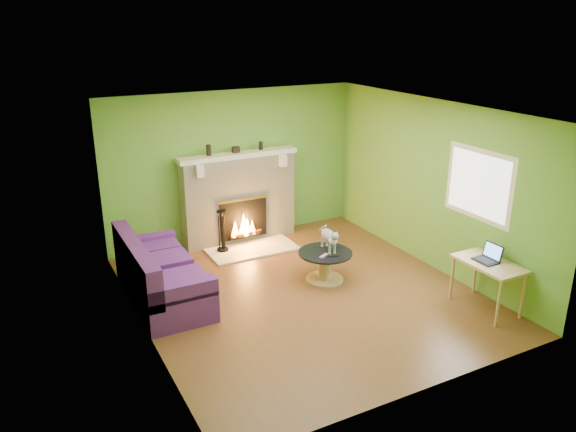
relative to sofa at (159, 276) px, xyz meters
name	(u,v)px	position (x,y,z in m)	size (l,w,h in m)	color
floor	(304,293)	(1.86, -0.81, -0.35)	(5.00, 5.00, 0.00)	brown
ceiling	(306,111)	(1.86, -0.81, 2.25)	(5.00, 5.00, 0.00)	white
wall_back	(234,166)	(1.86, 1.69, 0.95)	(5.00, 5.00, 0.00)	#5F9731
wall_front	(430,280)	(1.86, -3.31, 0.95)	(5.00, 5.00, 0.00)	#5F9731
wall_left	(138,236)	(-0.39, -0.81, 0.95)	(5.00, 5.00, 0.00)	#5F9731
wall_right	(433,185)	(4.11, -0.81, 0.95)	(5.00, 5.00, 0.00)	#5F9731
window_frame	(479,185)	(4.10, -1.71, 1.20)	(1.20, 1.20, 0.00)	silver
window_pane	(478,185)	(4.09, -1.71, 1.20)	(1.06, 1.06, 0.00)	white
fireplace	(239,198)	(1.86, 1.51, 0.43)	(2.10, 0.46, 1.58)	beige
hearth	(252,249)	(1.86, 0.99, -0.33)	(1.50, 0.75, 0.03)	beige
mantel	(238,155)	(1.86, 1.49, 1.19)	(2.10, 0.28, 0.08)	beige
sofa	(159,276)	(0.00, 0.00, 0.00)	(0.90, 1.99, 0.89)	#44185D
coffee_table	(325,264)	(2.35, -0.57, -0.09)	(0.80, 0.80, 0.45)	tan
desk	(489,268)	(3.81, -2.31, 0.25)	(0.53, 0.92, 0.68)	tan
cat	(328,238)	(2.43, -0.52, 0.30)	(0.22, 0.60, 0.38)	slate
remote_silver	(324,256)	(2.25, -0.69, 0.12)	(0.17, 0.04, 0.02)	gray
remote_black	(333,256)	(2.37, -0.75, 0.12)	(0.16, 0.04, 0.02)	black
laptop	(487,253)	(3.79, -2.26, 0.45)	(0.27, 0.31, 0.23)	black
fire_tools	(222,230)	(1.39, 1.14, 0.05)	(0.19, 0.19, 0.72)	black
mantel_vase_left	(209,150)	(1.35, 1.52, 1.32)	(0.08, 0.08, 0.18)	black
mantel_vase_right	(261,146)	(2.30, 1.52, 1.30)	(0.07, 0.07, 0.14)	black
mantel_box	(236,150)	(1.83, 1.52, 1.28)	(0.12, 0.08, 0.10)	black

